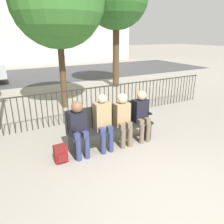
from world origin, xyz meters
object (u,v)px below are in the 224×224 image
Objects in this scene: seated_person_3 at (141,113)px; tree_3 at (57,0)px; park_bench at (110,124)px; seated_person_2 at (123,117)px; seated_person_1 at (103,120)px; backpack at (61,154)px; seated_person_0 at (79,126)px.

seated_person_3 is 0.25× the size of tree_3.
seated_person_2 is at bearing -28.59° from park_bench.
park_bench is 0.32m from seated_person_1.
tree_3 reaches higher than seated_person_2.
tree_3 is at bearing 71.55° from backpack.
tree_3 is at bearing 78.06° from seated_person_0.
seated_person_0 is 1.02m from seated_person_2.
backpack is at bearing -178.16° from seated_person_3.
seated_person_1 is at bearing 3.84° from backpack.
backpack is at bearing -108.45° from tree_3.
seated_person_3 is at bearing 0.04° from seated_person_2.
seated_person_2 reaches higher than backpack.
seated_person_1 reaches higher than seated_person_0.
seated_person_1 is 1.04× the size of seated_person_2.
tree_3 reaches higher than park_bench.
park_bench is at bearing 9.18° from backpack.
seated_person_3 is (0.98, -0.00, -0.01)m from seated_person_1.
seated_person_2 is at bearing -84.06° from tree_3.
park_bench is at bearing 28.50° from seated_person_1.
seated_person_1 is (-0.24, -0.13, 0.18)m from park_bench.
seated_person_0 is at bearing -101.94° from tree_3.
tree_3 is at bearing 87.49° from seated_person_1.
seated_person_1 is 0.26× the size of tree_3.
tree_3 is at bearing 91.76° from park_bench.
park_bench is 1.64× the size of seated_person_3.
seated_person_3 is at bearing -10.06° from park_bench.
tree_3 reaches higher than seated_person_1.
park_bench is at bearing 169.94° from seated_person_3.
seated_person_1 is at bearing 179.87° from seated_person_3.
backpack is 0.08× the size of tree_3.
tree_3 is (1.10, 3.30, 3.12)m from backpack.
tree_3 is (-0.10, 3.11, 2.80)m from park_bench.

